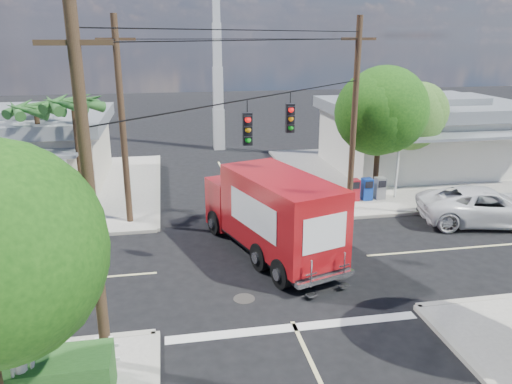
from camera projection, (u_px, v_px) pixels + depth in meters
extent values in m
plane|color=black|center=(266.00, 264.00, 18.59)|extent=(120.00, 120.00, 0.00)
cube|color=#9A958B|center=(405.00, 172.00, 30.78)|extent=(14.00, 14.00, 0.14)
cube|color=#AAA596|center=(295.00, 178.00, 29.58)|extent=(0.25, 14.00, 0.14)
cube|color=#AAA596|center=(471.00, 209.00, 24.22)|extent=(14.00, 0.25, 0.14)
cube|color=#9A958B|center=(26.00, 192.00, 26.99)|extent=(14.00, 14.00, 0.14)
cube|color=#AAA596|center=(158.00, 185.00, 28.20)|extent=(0.25, 14.00, 0.14)
cube|color=beige|center=(230.00, 187.00, 27.97)|extent=(0.12, 12.00, 0.01)
cube|color=beige|center=(506.00, 244.00, 20.31)|extent=(12.00, 0.12, 0.01)
cube|color=silver|center=(295.00, 327.00, 14.55)|extent=(7.50, 0.40, 0.01)
cube|color=silver|center=(422.00, 140.00, 31.45)|extent=(11.00, 8.00, 3.40)
cube|color=gray|center=(425.00, 107.00, 30.83)|extent=(11.80, 8.80, 0.70)
cube|color=gray|center=(426.00, 99.00, 30.68)|extent=(6.05, 4.40, 0.50)
cube|color=gray|center=(470.00, 136.00, 26.49)|extent=(9.90, 1.80, 0.15)
cylinder|color=silver|center=(397.00, 170.00, 25.42)|extent=(0.12, 0.12, 2.90)
cube|color=beige|center=(10.00, 156.00, 27.72)|extent=(10.00, 8.00, 3.20)
cube|color=gray|center=(5.00, 121.00, 27.14)|extent=(10.80, 8.80, 0.70)
cube|color=gray|center=(3.00, 112.00, 26.99)|extent=(5.50, 4.40, 0.50)
cylinder|color=silver|center=(68.00, 185.00, 23.14)|extent=(0.12, 0.12, 2.70)
cube|color=silver|center=(219.00, 129.00, 36.99)|extent=(0.80, 0.80, 3.00)
cube|color=silver|center=(218.00, 88.00, 36.09)|extent=(0.70, 0.70, 3.00)
cube|color=silver|center=(217.00, 45.00, 35.19)|extent=(0.60, 0.60, 3.00)
cube|color=silver|center=(216.00, 0.00, 34.29)|extent=(0.50, 0.50, 3.00)
cylinder|color=#422D1C|center=(377.00, 157.00, 25.55)|extent=(0.28, 0.28, 4.10)
sphere|color=#16440F|center=(381.00, 107.00, 24.78)|extent=(4.10, 4.10, 4.10)
sphere|color=#16440F|center=(372.00, 101.00, 24.83)|extent=(3.33, 3.33, 3.33)
sphere|color=#16440F|center=(390.00, 110.00, 24.60)|extent=(3.58, 3.58, 3.58)
cylinder|color=#422D1C|center=(404.00, 151.00, 28.14)|extent=(0.28, 0.28, 3.58)
sphere|color=#335D1D|center=(408.00, 111.00, 27.47)|extent=(3.58, 3.58, 3.58)
sphere|color=#335D1D|center=(400.00, 106.00, 27.52)|extent=(2.91, 2.91, 2.91)
sphere|color=#335D1D|center=(416.00, 114.00, 27.28)|extent=(3.14, 3.14, 3.14)
cylinder|color=#422D1C|center=(79.00, 157.00, 23.54)|extent=(0.24, 0.24, 5.00)
cone|color=#295C24|center=(93.00, 102.00, 22.91)|extent=(0.50, 2.06, 0.98)
cone|color=#295C24|center=(88.00, 100.00, 23.52)|extent=(1.92, 1.68, 0.98)
cone|color=#295C24|center=(72.00, 100.00, 23.55)|extent=(2.12, 0.95, 0.98)
cone|color=#295C24|center=(56.00, 101.00, 22.99)|extent=(1.34, 2.07, 0.98)
cone|color=#295C24|center=(53.00, 103.00, 22.25)|extent=(1.34, 2.07, 0.98)
cone|color=#295C24|center=(65.00, 105.00, 21.90)|extent=(2.12, 0.95, 0.98)
cone|color=#295C24|center=(84.00, 104.00, 22.20)|extent=(1.92, 1.68, 0.98)
cylinder|color=#422D1C|center=(42.00, 156.00, 24.66)|extent=(0.24, 0.24, 4.60)
cone|color=#295C24|center=(55.00, 107.00, 24.10)|extent=(0.50, 2.06, 0.98)
cone|color=#295C24|center=(51.00, 105.00, 24.70)|extent=(1.92, 1.68, 0.98)
cone|color=#295C24|center=(35.00, 105.00, 24.73)|extent=(2.12, 0.95, 0.98)
cone|color=#295C24|center=(20.00, 107.00, 24.17)|extent=(1.34, 2.07, 0.98)
cone|color=#295C24|center=(15.00, 109.00, 23.44)|extent=(1.34, 2.07, 0.98)
cone|color=#295C24|center=(26.00, 110.00, 23.08)|extent=(2.12, 0.95, 0.98)
cone|color=#295C24|center=(45.00, 109.00, 23.38)|extent=(1.92, 1.68, 0.98)
cylinder|color=#473321|center=(90.00, 201.00, 11.46)|extent=(0.28, 0.28, 9.00)
cube|color=#473321|center=(74.00, 43.00, 10.41)|extent=(1.60, 0.12, 0.12)
cylinder|color=#473321|center=(354.00, 118.00, 23.01)|extent=(0.28, 0.28, 9.00)
cube|color=#473321|center=(359.00, 39.00, 21.96)|extent=(1.60, 0.12, 0.12)
cylinder|color=#473321|center=(122.00, 125.00, 21.22)|extent=(0.28, 0.28, 9.00)
cube|color=#473321|center=(116.00, 39.00, 20.17)|extent=(1.60, 0.12, 0.12)
cylinder|color=black|center=(267.00, 96.00, 16.73)|extent=(10.43, 10.43, 0.04)
cube|color=black|center=(247.00, 129.00, 16.12)|extent=(0.30, 0.24, 1.05)
sphere|color=red|center=(248.00, 120.00, 15.89)|extent=(0.20, 0.20, 0.20)
cube|color=black|center=(290.00, 118.00, 18.23)|extent=(0.30, 0.24, 1.05)
sphere|color=red|center=(291.00, 110.00, 18.00)|extent=(0.20, 0.20, 0.20)
cube|color=silver|center=(112.00, 354.00, 12.28)|extent=(0.09, 0.06, 1.00)
cube|color=#AC141F|center=(354.00, 190.00, 25.20)|extent=(0.50, 0.50, 1.10)
cube|color=navy|center=(367.00, 189.00, 25.32)|extent=(0.50, 0.50, 1.10)
cube|color=slate|center=(380.00, 188.00, 25.44)|extent=(0.50, 0.50, 1.10)
cube|color=black|center=(269.00, 240.00, 19.48)|extent=(4.32, 7.62, 0.23)
cube|color=#A31015|center=(236.00, 201.00, 21.65)|extent=(2.63, 2.21, 2.06)
cube|color=black|center=(230.00, 189.00, 22.09)|extent=(1.95, 0.83, 0.89)
cube|color=silver|center=(228.00, 210.00, 22.56)|extent=(2.09, 0.78, 0.33)
cube|color=#A31015|center=(281.00, 212.00, 18.35)|extent=(3.92, 5.90, 2.72)
cube|color=white|center=(308.00, 204.00, 18.85)|extent=(1.07, 3.22, 1.22)
cube|color=white|center=(252.00, 214.00, 17.77)|extent=(1.07, 3.22, 1.22)
cube|color=white|center=(325.00, 234.00, 16.01)|extent=(1.61, 0.54, 1.22)
cube|color=silver|center=(325.00, 278.00, 16.38)|extent=(2.21, 0.92, 0.17)
cube|color=silver|center=(311.00, 274.00, 15.86)|extent=(0.42, 0.18, 0.94)
cube|color=silver|center=(344.00, 265.00, 16.46)|extent=(0.42, 0.18, 0.94)
cylinder|color=black|center=(215.00, 223.00, 21.27)|extent=(0.61, 1.07, 1.03)
cylinder|color=black|center=(260.00, 214.00, 22.25)|extent=(0.61, 1.07, 1.03)
cylinder|color=black|center=(282.00, 274.00, 16.71)|extent=(0.61, 1.07, 1.03)
cylinder|color=black|center=(333.00, 260.00, 17.69)|extent=(0.61, 1.07, 1.03)
imported|color=silver|center=(486.00, 206.00, 22.37)|extent=(6.36, 3.93, 1.64)
imported|color=beige|center=(23.00, 379.00, 10.79)|extent=(0.75, 0.78, 1.80)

